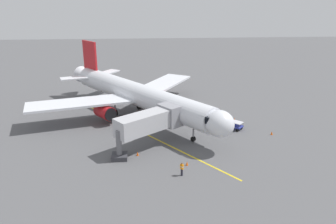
{
  "coord_description": "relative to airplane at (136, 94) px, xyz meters",
  "views": [
    {
      "loc": [
        -0.91,
        54.05,
        19.87
      ],
      "look_at": [
        -4.6,
        6.89,
        3.0
      ],
      "focal_mm": 34.95,
      "sensor_mm": 36.0,
      "label": 1
    }
  ],
  "objects": [
    {
      "name": "ground_plane",
      "position": [
        -0.38,
        -0.28,
        -4.0
      ],
      "size": [
        220.0,
        220.0,
        0.0
      ],
      "primitive_type": "plane",
      "color": "#565659"
    },
    {
      "name": "apron_lead_in_line",
      "position": [
        -0.17,
        6.22,
        -4.0
      ],
      "size": [
        24.25,
        32.1,
        0.01
      ],
      "primitive_type": "cube",
      "rotation": [
        0.0,
        0.0,
        0.65
      ],
      "color": "yellow",
      "rests_on": "ground"
    },
    {
      "name": "airplane",
      "position": [
        0.0,
        0.0,
        0.0
      ],
      "size": [
        31.55,
        34.6,
        11.5
      ],
      "color": "silver",
      "rests_on": "ground"
    },
    {
      "name": "jet_bridge",
      "position": [
        -2.5,
        12.24,
        -0.24
      ],
      "size": [
        10.27,
        8.57,
        5.4
      ],
      "color": "#B7B7BC",
      "rests_on": "ground"
    },
    {
      "name": "ground_crew_marshaller",
      "position": [
        -5.51,
        20.45,
        -3.12
      ],
      "size": [
        0.45,
        0.47,
        1.71
      ],
      "color": "#23232D",
      "rests_on": "ground"
    },
    {
      "name": "baggage_cart_near_nose",
      "position": [
        -15.41,
        6.95,
        -3.35
      ],
      "size": [
        2.85,
        2.81,
        1.27
      ],
      "color": "#2D3899",
      "rests_on": "ground"
    },
    {
      "name": "safety_cone_nose_left",
      "position": [
        -6.45,
        18.09,
        -3.73
      ],
      "size": [
        0.32,
        0.32,
        0.55
      ],
      "primitive_type": "cone",
      "color": "#F2590F",
      "rests_on": "ground"
    },
    {
      "name": "safety_cone_nose_right",
      "position": [
        -20.51,
        9.66,
        -3.73
      ],
      "size": [
        0.32,
        0.32,
        0.55
      ],
      "primitive_type": "cone",
      "color": "#F2590F",
      "rests_on": "ground"
    },
    {
      "name": "safety_cone_wing_port",
      "position": [
        -0.31,
        14.94,
        -3.73
      ],
      "size": [
        0.32,
        0.32,
        0.55
      ],
      "primitive_type": "cone",
      "color": "#F2590F",
      "rests_on": "ground"
    },
    {
      "name": "safety_cone_wing_starboard",
      "position": [
        -16.43,
        3.49,
        -3.73
      ],
      "size": [
        0.32,
        0.32,
        0.55
      ],
      "primitive_type": "cone",
      "color": "#F2590F",
      "rests_on": "ground"
    }
  ]
}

